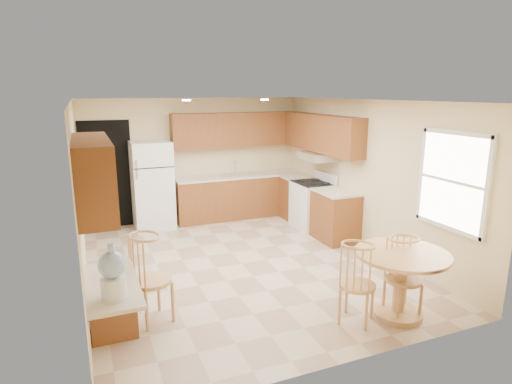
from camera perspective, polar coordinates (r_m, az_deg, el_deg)
name	(u,v)px	position (r m, az deg, el deg)	size (l,w,h in m)	color
floor	(242,264)	(6.79, -1.93, -9.51)	(5.50, 5.50, 0.00)	#C9B292
ceiling	(240,100)	(6.26, -2.11, 12.10)	(4.50, 5.50, 0.02)	white
wall_back	(195,159)	(8.99, -8.14, 4.33)	(4.50, 0.02, 2.50)	beige
wall_front	(345,245)	(4.04, 11.78, -6.96)	(4.50, 0.02, 2.50)	beige
wall_left	(79,200)	(6.03, -22.50, -0.96)	(0.02, 5.50, 2.50)	beige
wall_right	(365,175)	(7.47, 14.39, 2.24)	(0.02, 5.50, 2.50)	beige
doorway	(107,175)	(8.76, -19.24, 2.15)	(0.90, 0.02, 2.10)	black
base_cab_back	(240,197)	(9.13, -2.18, -0.63)	(2.75, 0.60, 0.87)	brown
counter_back	(240,176)	(9.03, -2.20, 2.17)	(2.75, 0.63, 0.04)	beige
base_cab_right_a	(297,198)	(9.02, 5.55, -0.85)	(0.60, 0.59, 0.87)	brown
counter_right_a	(298,177)	(8.92, 5.62, 1.99)	(0.63, 0.59, 0.04)	beige
base_cab_right_b	(335,217)	(7.81, 10.53, -3.25)	(0.60, 0.80, 0.87)	brown
counter_right_b	(336,192)	(7.70, 10.67, 0.00)	(0.63, 0.80, 0.04)	beige
upper_cab_back	(237,130)	(9.02, -2.56, 8.32)	(2.75, 0.33, 0.70)	brown
upper_cab_right	(321,133)	(8.29, 8.70, 7.75)	(0.33, 2.42, 0.70)	brown
upper_cab_left	(93,175)	(4.34, -20.89, 2.07)	(0.33, 1.40, 0.70)	brown
sink	(238,175)	(9.01, -2.36, 2.30)	(0.78, 0.44, 0.01)	silver
range_hood	(317,156)	(8.28, 8.20, 4.75)	(0.50, 0.76, 0.14)	silver
desk_pedestal	(112,304)	(5.09, -18.60, -13.95)	(0.48, 0.42, 0.72)	brown
desk_top	(112,285)	(4.58, -18.61, -11.69)	(0.50, 1.20, 0.04)	beige
window	(453,181)	(6.06, 24.76, 1.32)	(0.06, 1.12, 1.30)	white
can_light_a	(186,100)	(7.26, -9.26, 11.98)	(0.14, 0.14, 0.02)	white
can_light_b	(265,100)	(7.71, 1.15, 12.21)	(0.14, 0.14, 0.02)	white
refrigerator	(152,185)	(8.55, -13.65, 0.89)	(0.75, 0.73, 1.70)	white
stove	(313,205)	(8.43, 7.54, -1.67)	(0.65, 0.76, 1.09)	white
dining_table	(401,275)	(5.39, 18.72, -10.40)	(1.09, 1.09, 0.81)	tan
chair_table_a	(363,278)	(5.04, 14.03, -11.04)	(0.43, 0.53, 0.96)	tan
chair_table_b	(410,273)	(5.34, 19.81, -10.10)	(0.42, 0.42, 0.95)	tan
chair_desk	(152,273)	(5.02, -13.65, -10.41)	(0.47, 0.60, 1.06)	tan
water_crock	(113,274)	(4.18, -18.55, -10.27)	(0.25, 0.25, 0.52)	white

